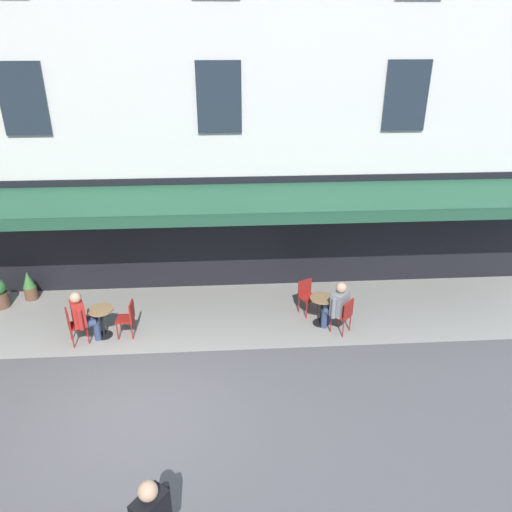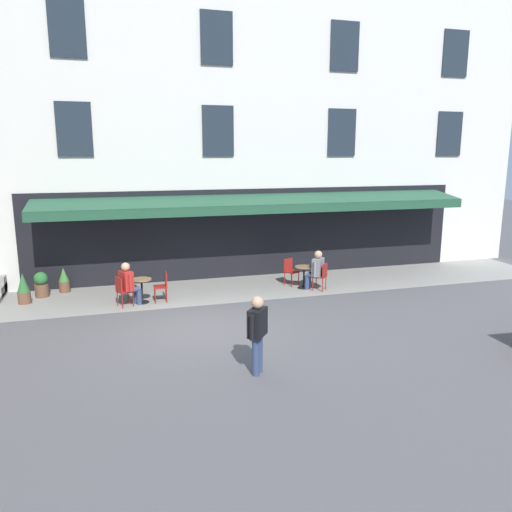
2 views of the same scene
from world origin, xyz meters
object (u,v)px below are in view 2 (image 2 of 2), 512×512
at_px(cafe_chair_red_near_door, 322,274).
at_px(seated_patron_in_grey, 316,269).
at_px(cafe_chair_red_by_window, 290,269).
at_px(seated_companion_in_red, 129,283).
at_px(cafe_chair_red_back_row, 122,289).
at_px(potted_plant_mid_terrace, 64,280).
at_px(walking_pedestrian_in_black, 257,329).
at_px(potted_plant_entrance_left, 41,284).
at_px(cafe_table_near_entrance, 142,287).
at_px(cafe_chair_red_kerbside, 163,284).
at_px(cafe_table_mid_terrace, 304,274).
at_px(potted_plant_entrance_right, 23,289).

xyz_separation_m(cafe_chair_red_near_door, seated_patron_in_grey, (0.16, -0.15, 0.16)).
bearing_deg(cafe_chair_red_by_window, seated_companion_in_red, 9.67).
relative_size(cafe_chair_red_back_row, potted_plant_mid_terrace, 1.11).
height_order(walking_pedestrian_in_black, potted_plant_mid_terrace, walking_pedestrian_in_black).
bearing_deg(potted_plant_entrance_left, seated_patron_in_grey, 169.25).
distance_m(seated_patron_in_grey, walking_pedestrian_in_black, 6.71).
xyz_separation_m(seated_patron_in_grey, seated_companion_in_red, (6.01, 0.08, -0.00)).
xyz_separation_m(cafe_table_near_entrance, cafe_chair_red_kerbside, (-0.63, 0.02, 0.06)).
height_order(cafe_table_near_entrance, cafe_chair_red_back_row, cafe_chair_red_back_row).
height_order(cafe_chair_red_back_row, cafe_chair_red_near_door, same).
xyz_separation_m(cafe_chair_red_back_row, cafe_chair_red_by_window, (-5.61, -1.01, 0.00)).
bearing_deg(cafe_chair_red_kerbside, potted_plant_entrance_left, -23.36).
xyz_separation_m(cafe_chair_red_kerbside, cafe_chair_red_by_window, (-4.40, -0.78, 0.00)).
bearing_deg(potted_plant_mid_terrace, seated_patron_in_grey, 165.78).
xyz_separation_m(cafe_table_mid_terrace, walking_pedestrian_in_black, (3.37, 5.90, 0.47)).
xyz_separation_m(cafe_chair_red_near_door, potted_plant_entrance_left, (8.79, -1.79, -0.14)).
bearing_deg(potted_plant_entrance_left, cafe_chair_red_back_row, 143.38).
xyz_separation_m(cafe_table_near_entrance, seated_companion_in_red, (0.38, 0.17, 0.21)).
bearing_deg(seated_patron_in_grey, seated_companion_in_red, 0.73).
bearing_deg(potted_plant_mid_terrace, potted_plant_entrance_right, 43.10).
bearing_deg(walking_pedestrian_in_black, potted_plant_mid_terrace, -60.54).
distance_m(cafe_chair_red_kerbside, cafe_table_mid_terrace, 4.69).
bearing_deg(seated_companion_in_red, cafe_chair_red_kerbside, -171.83).
bearing_deg(seated_companion_in_red, cafe_chair_red_back_row, 23.65).
xyz_separation_m(seated_companion_in_red, potted_plant_entrance_left, (2.62, -1.72, -0.30)).
bearing_deg(cafe_table_mid_terrace, cafe_chair_red_back_row, 4.32).
bearing_deg(seated_patron_in_grey, cafe_table_mid_terrace, -42.73).
bearing_deg(potted_plant_mid_terrace, cafe_table_near_entrance, 140.69).
xyz_separation_m(cafe_chair_red_kerbside, seated_patron_in_grey, (-4.99, 0.07, 0.16)).
bearing_deg(potted_plant_entrance_right, cafe_chair_red_by_window, 178.75).
bearing_deg(cafe_chair_red_near_door, seated_patron_in_grey, -42.73).
bearing_deg(cafe_chair_red_kerbside, cafe_table_near_entrance, -1.94).
bearing_deg(cafe_chair_red_kerbside, cafe_chair_red_back_row, 10.85).
distance_m(seated_patron_in_grey, potted_plant_entrance_right, 9.11).
bearing_deg(cafe_chair_red_kerbside, potted_plant_mid_terrace, -33.15).
height_order(cafe_table_mid_terrace, seated_companion_in_red, seated_companion_in_red).
height_order(cafe_table_mid_terrace, cafe_chair_red_by_window, cafe_chair_red_by_window).
bearing_deg(cafe_chair_red_near_door, potted_plant_mid_terrace, -14.93).
bearing_deg(seated_companion_in_red, cafe_chair_red_by_window, -170.33).
xyz_separation_m(seated_patron_in_grey, walking_pedestrian_in_black, (3.67, 5.62, 0.26)).
distance_m(cafe_table_near_entrance, walking_pedestrian_in_black, 6.05).
height_order(seated_patron_in_grey, walking_pedestrian_in_black, walking_pedestrian_in_black).
xyz_separation_m(seated_patron_in_grey, potted_plant_mid_terrace, (7.99, -2.02, -0.31)).
xyz_separation_m(cafe_table_near_entrance, potted_plant_mid_terrace, (2.36, -1.93, -0.09)).
height_order(cafe_chair_red_kerbside, potted_plant_mid_terrace, cafe_chair_red_kerbside).
distance_m(cafe_chair_red_by_window, walking_pedestrian_in_black, 7.17).
bearing_deg(walking_pedestrian_in_black, potted_plant_entrance_left, -55.66).
bearing_deg(cafe_chair_red_kerbside, cafe_chair_red_by_window, -169.99).
height_order(cafe_chair_red_near_door, seated_companion_in_red, seated_companion_in_red).
relative_size(walking_pedestrian_in_black, potted_plant_entrance_right, 1.76).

